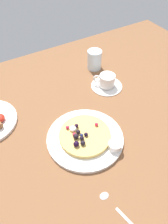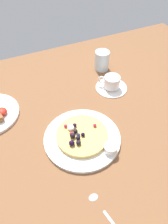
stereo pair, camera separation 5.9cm
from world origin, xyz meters
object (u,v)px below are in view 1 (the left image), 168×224
(teaspoon, at_px, (113,205))
(coffee_cup, at_px, (107,80))
(water_glass, at_px, (94,60))
(syrup_ramekin, at_px, (115,146))
(pancake_plate, at_px, (85,138))
(coffee_saucer, at_px, (107,86))

(teaspoon, bearing_deg, coffee_cup, 57.54)
(coffee_cup, xyz_separation_m, water_glass, (0.03, 0.15, 0.01))
(coffee_cup, height_order, water_glass, water_glass)
(syrup_ramekin, distance_m, coffee_cup, 0.34)
(syrup_ramekin, xyz_separation_m, water_glass, (0.20, 0.45, 0.02))
(syrup_ramekin, xyz_separation_m, coffee_cup, (0.17, 0.30, 0.01))
(pancake_plate, xyz_separation_m, syrup_ramekin, (0.07, -0.09, 0.02))
(coffee_cup, bearing_deg, coffee_saucer, -39.90)
(syrup_ramekin, relative_size, coffee_saucer, 0.32)
(pancake_plate, relative_size, coffee_cup, 3.17)
(coffee_saucer, height_order, water_glass, water_glass)
(coffee_cup, xyz_separation_m, teaspoon, (-0.29, -0.45, -0.03))
(water_glass, bearing_deg, coffee_cup, -101.23)
(pancake_plate, xyz_separation_m, coffee_cup, (0.24, 0.21, 0.03))
(water_glass, bearing_deg, teaspoon, -117.78)
(teaspoon, distance_m, water_glass, 0.68)
(coffee_saucer, distance_m, water_glass, 0.16)
(pancake_plate, height_order, coffee_saucer, pancake_plate)
(pancake_plate, height_order, syrup_ramekin, syrup_ramekin)
(pancake_plate, distance_m, coffee_cup, 0.32)
(pancake_plate, xyz_separation_m, teaspoon, (-0.05, -0.24, -0.00))
(pancake_plate, distance_m, syrup_ramekin, 0.11)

